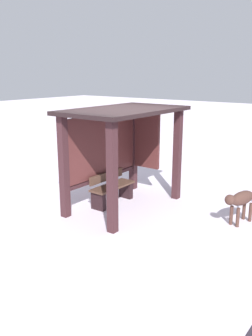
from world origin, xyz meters
The scene contains 4 objects.
ground_plane centered at (0.00, 0.00, 0.00)m, with size 60.00×60.00×0.00m, color white.
bus_shelter centered at (0.10, 0.20, 1.63)m, with size 2.83×1.69×2.24m.
bench_left_inside centered at (0.00, 0.37, 0.34)m, with size 1.21×0.41×0.72m.
dog centered at (0.64, -2.44, 0.50)m, with size 0.98×0.41×0.70m.
Camera 1 is at (-6.20, -4.76, 2.98)m, focal length 38.70 mm.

